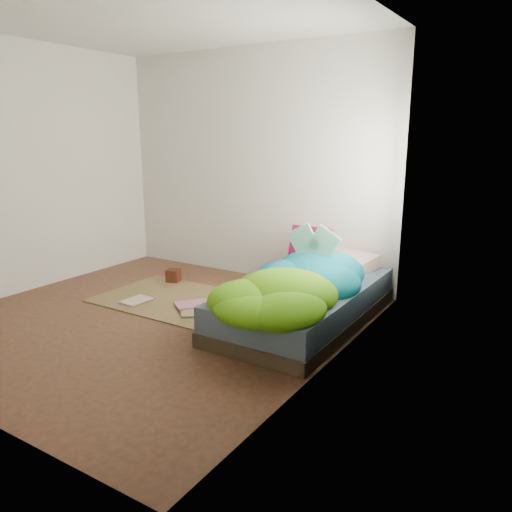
{
  "coord_description": "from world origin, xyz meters",
  "views": [
    {
      "loc": [
        3.11,
        -3.14,
        1.68
      ],
      "look_at": [
        0.68,
        0.75,
        0.53
      ],
      "focal_mm": 35.0,
      "sensor_mm": 36.0,
      "label": 1
    }
  ],
  "objects_px": {
    "pillow_magenta": "(310,247)",
    "open_book": "(314,231)",
    "floor_book_a": "(129,299)",
    "wooden_box": "(174,275)",
    "floor_book_b": "(189,301)",
    "bed": "(305,304)"
  },
  "relations": [
    {
      "from": "pillow_magenta",
      "to": "floor_book_a",
      "type": "height_order",
      "value": "pillow_magenta"
    },
    {
      "from": "floor_book_a",
      "to": "floor_book_b",
      "type": "bearing_deg",
      "value": 28.05
    },
    {
      "from": "pillow_magenta",
      "to": "open_book",
      "type": "bearing_deg",
      "value": -62.27
    },
    {
      "from": "bed",
      "to": "open_book",
      "type": "bearing_deg",
      "value": 96.59
    },
    {
      "from": "floor_book_b",
      "to": "floor_book_a",
      "type": "bearing_deg",
      "value": -119.78
    },
    {
      "from": "bed",
      "to": "floor_book_b",
      "type": "xyz_separation_m",
      "value": [
        -1.2,
        -0.19,
        -0.14
      ]
    },
    {
      "from": "open_book",
      "to": "floor_book_b",
      "type": "distance_m",
      "value": 1.46
    },
    {
      "from": "floor_book_a",
      "to": "wooden_box",
      "type": "bearing_deg",
      "value": 97.4
    },
    {
      "from": "bed",
      "to": "pillow_magenta",
      "type": "height_order",
      "value": "pillow_magenta"
    },
    {
      "from": "floor_book_b",
      "to": "wooden_box",
      "type": "bearing_deg",
      "value": 178.08
    },
    {
      "from": "pillow_magenta",
      "to": "wooden_box",
      "type": "distance_m",
      "value": 1.65
    },
    {
      "from": "wooden_box",
      "to": "floor_book_b",
      "type": "xyz_separation_m",
      "value": [
        0.62,
        -0.48,
        -0.05
      ]
    },
    {
      "from": "floor_book_a",
      "to": "open_book",
      "type": "bearing_deg",
      "value": 23.13
    },
    {
      "from": "wooden_box",
      "to": "floor_book_a",
      "type": "relative_size",
      "value": 0.48
    },
    {
      "from": "floor_book_a",
      "to": "pillow_magenta",
      "type": "bearing_deg",
      "value": 39.54
    },
    {
      "from": "wooden_box",
      "to": "floor_book_a",
      "type": "height_order",
      "value": "wooden_box"
    },
    {
      "from": "pillow_magenta",
      "to": "floor_book_b",
      "type": "bearing_deg",
      "value": -139.51
    },
    {
      "from": "bed",
      "to": "floor_book_b",
      "type": "bearing_deg",
      "value": -171.09
    },
    {
      "from": "bed",
      "to": "open_book",
      "type": "relative_size",
      "value": 4.92
    },
    {
      "from": "bed",
      "to": "floor_book_b",
      "type": "relative_size",
      "value": 6.1
    },
    {
      "from": "wooden_box",
      "to": "open_book",
      "type": "bearing_deg",
      "value": -3.55
    },
    {
      "from": "pillow_magenta",
      "to": "floor_book_b",
      "type": "relative_size",
      "value": 1.22
    }
  ]
}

